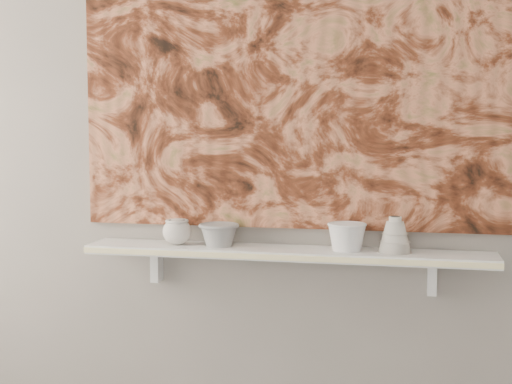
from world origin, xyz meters
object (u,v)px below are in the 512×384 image
(painting, at_px, (290,70))
(bell_vessel, at_px, (395,235))
(cup_cream, at_px, (177,232))
(shelf, at_px, (286,253))
(bowl_white, at_px, (347,237))
(bowl_grey, at_px, (219,234))

(painting, relative_size, bell_vessel, 12.47)
(bell_vessel, bearing_deg, cup_cream, 180.00)
(shelf, xyz_separation_m, bowl_white, (0.21, 0.00, 0.06))
(shelf, distance_m, bell_vessel, 0.37)
(shelf, distance_m, bowl_grey, 0.24)
(bowl_white, bearing_deg, bell_vessel, 0.00)
(shelf, height_order, bowl_white, bowl_white)
(bell_vessel, bearing_deg, painting, 167.60)
(shelf, distance_m, cup_cream, 0.39)
(shelf, bearing_deg, bowl_white, 0.00)
(cup_cream, relative_size, bell_vessel, 0.84)
(painting, xyz_separation_m, bowl_grey, (-0.24, -0.08, -0.57))
(painting, distance_m, bowl_grey, 0.62)
(shelf, xyz_separation_m, painting, (0.00, 0.08, 0.62))
(bowl_grey, bearing_deg, bell_vessel, 0.00)
(cup_cream, bearing_deg, shelf, 0.00)
(bowl_grey, bearing_deg, bowl_white, 0.00)
(bowl_grey, height_order, bell_vessel, bell_vessel)
(painting, bearing_deg, bell_vessel, -12.40)
(cup_cream, xyz_separation_m, bell_vessel, (0.75, 0.00, 0.01))
(painting, height_order, cup_cream, painting)
(painting, xyz_separation_m, bowl_white, (0.21, -0.08, -0.56))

